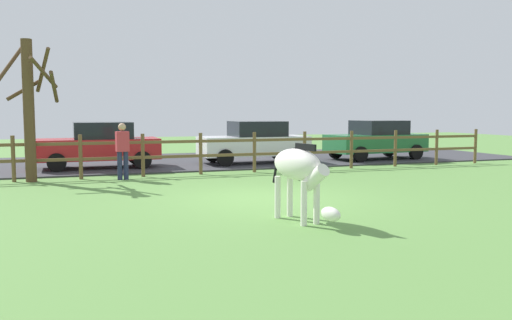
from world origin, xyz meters
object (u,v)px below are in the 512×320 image
at_px(visitor_near_fence, 123,149).
at_px(zebra, 300,170).
at_px(crow_on_grass, 300,177).
at_px(parked_car_red, 100,145).
at_px(bare_tree, 30,105).
at_px(parked_car_green, 376,139).
at_px(parked_car_white, 254,142).

bearing_deg(visitor_near_fence, zebra, -71.29).
relative_size(crow_on_grass, parked_car_red, 0.05).
height_order(bare_tree, crow_on_grass, bare_tree).
height_order(zebra, parked_car_green, parked_car_green).
bearing_deg(parked_car_green, visitor_near_fence, -164.41).
bearing_deg(zebra, parked_car_green, 51.54).
bearing_deg(crow_on_grass, zebra, -114.38).
bearing_deg(parked_car_white, visitor_near_fence, -149.59).
xyz_separation_m(parked_car_red, parked_car_white, (5.55, -0.16, 0.00)).
relative_size(bare_tree, parked_car_white, 0.99).
bearing_deg(parked_car_red, bare_tree, -125.97).
bearing_deg(crow_on_grass, parked_car_white, 85.59).
height_order(parked_car_white, parked_car_green, same).
xyz_separation_m(crow_on_grass, visitor_near_fence, (-4.71, 1.97, 0.78)).
bearing_deg(parked_car_white, crow_on_grass, -94.41).
bearing_deg(parked_car_red, zebra, -74.40).
distance_m(parked_car_white, parked_car_green, 5.21).
height_order(crow_on_grass, parked_car_white, parked_car_white).
bearing_deg(bare_tree, parked_car_red, 54.03).
relative_size(parked_car_green, visitor_near_fence, 2.52).
bearing_deg(bare_tree, parked_car_green, 10.93).
relative_size(bare_tree, parked_car_green, 0.96).
xyz_separation_m(crow_on_grass, parked_car_white, (0.38, 4.96, 0.72)).
bearing_deg(visitor_near_fence, crow_on_grass, -22.76).
bearing_deg(bare_tree, crow_on_grass, -18.47).
distance_m(zebra, parked_car_white, 10.42).
bearing_deg(zebra, crow_on_grass, 65.62).
xyz_separation_m(crow_on_grass, parked_car_red, (-5.16, 5.12, 0.72)).
bearing_deg(parked_car_green, parked_car_white, 178.74).
bearing_deg(parked_car_white, bare_tree, -161.13).
height_order(zebra, crow_on_grass, zebra).
bearing_deg(parked_car_white, parked_car_red, 178.37).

